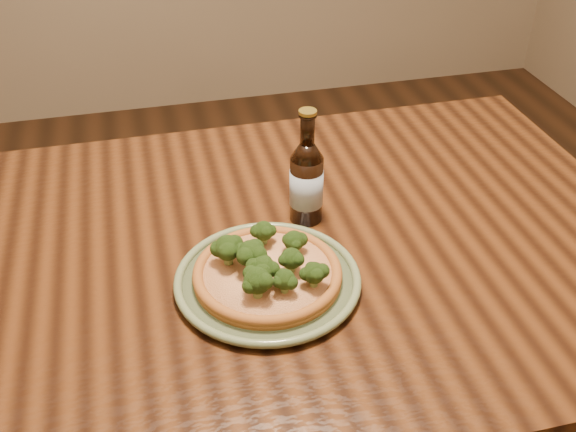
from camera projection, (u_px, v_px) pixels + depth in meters
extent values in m
cube|color=#42210E|center=(201.00, 266.00, 1.14)|extent=(1.60, 0.90, 0.04)
cylinder|color=#42210E|center=(463.00, 244.00, 1.80)|extent=(0.07, 0.07, 0.71)
cylinder|color=#667551|center=(268.00, 282.00, 1.07)|extent=(0.27, 0.27, 0.01)
torus|color=#667551|center=(268.00, 279.00, 1.07)|extent=(0.30, 0.30, 0.01)
torus|color=#667551|center=(268.00, 279.00, 1.07)|extent=(0.24, 0.24, 0.01)
cylinder|color=#9F5B23|center=(268.00, 276.00, 1.06)|extent=(0.23, 0.23, 0.01)
torus|color=#9F5B23|center=(267.00, 272.00, 1.06)|extent=(0.24, 0.24, 0.02)
cylinder|color=#F6D896|center=(267.00, 272.00, 1.06)|extent=(0.20, 0.20, 0.01)
sphere|color=#2F4F18|center=(264.00, 231.00, 1.10)|extent=(0.03, 0.03, 0.03)
sphere|color=#2F4F18|center=(314.00, 273.00, 1.01)|extent=(0.03, 0.03, 0.03)
sphere|color=#2F4F18|center=(285.00, 280.00, 1.00)|extent=(0.04, 0.04, 0.03)
sphere|color=#2F4F18|center=(257.00, 281.00, 0.99)|extent=(0.06, 0.06, 0.04)
sphere|color=#2F4F18|center=(251.00, 253.00, 1.04)|extent=(0.06, 0.06, 0.04)
sphere|color=#2F4F18|center=(228.00, 248.00, 1.06)|extent=(0.06, 0.06, 0.04)
sphere|color=#2F4F18|center=(263.00, 269.00, 1.02)|extent=(0.05, 0.05, 0.04)
sphere|color=#2F4F18|center=(291.00, 258.00, 1.04)|extent=(0.04, 0.04, 0.03)
sphere|color=#2F4F18|center=(294.00, 241.00, 1.08)|extent=(0.05, 0.05, 0.03)
cylinder|color=black|center=(306.00, 189.00, 1.19)|extent=(0.06, 0.06, 0.13)
cone|color=black|center=(307.00, 151.00, 1.14)|extent=(0.06, 0.06, 0.03)
cylinder|color=black|center=(307.00, 129.00, 1.12)|extent=(0.02, 0.02, 0.06)
torus|color=black|center=(308.00, 116.00, 1.10)|extent=(0.03, 0.03, 0.00)
cylinder|color=#A58C33|center=(308.00, 112.00, 1.10)|extent=(0.03, 0.03, 0.01)
cylinder|color=#A4B3C6|center=(306.00, 187.00, 1.18)|extent=(0.06, 0.06, 0.07)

